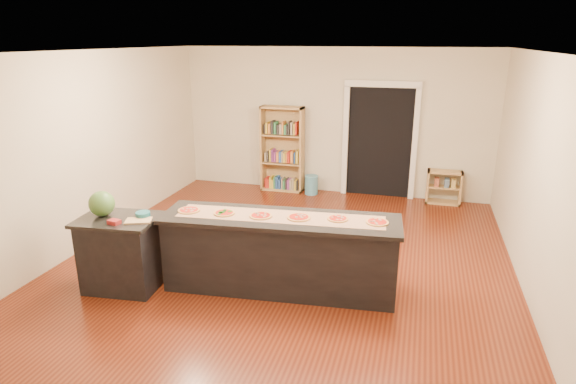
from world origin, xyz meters
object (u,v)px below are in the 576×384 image
(low_shelf, at_px, (444,187))
(watermelon, at_px, (102,204))
(waste_bin, at_px, (311,185))
(side_counter, at_px, (121,253))
(kitchen_island, at_px, (280,253))
(bookshelf, at_px, (282,149))

(low_shelf, xyz_separation_m, watermelon, (-4.10, -4.36, 0.76))
(low_shelf, relative_size, waste_bin, 1.66)
(side_counter, bearing_deg, waste_bin, 66.33)
(kitchen_island, bearing_deg, low_shelf, 57.18)
(side_counter, height_order, bookshelf, bookshelf)
(bookshelf, bearing_deg, low_shelf, 0.30)
(bookshelf, bearing_deg, waste_bin, -9.03)
(kitchen_island, distance_m, bookshelf, 4.04)
(waste_bin, bearing_deg, low_shelf, 2.67)
(kitchen_island, distance_m, low_shelf, 4.38)
(kitchen_island, bearing_deg, waste_bin, 91.78)
(bookshelf, xyz_separation_m, low_shelf, (3.12, 0.02, -0.53))
(kitchen_island, relative_size, side_counter, 3.06)
(side_counter, bearing_deg, low_shelf, 42.88)
(side_counter, bearing_deg, kitchen_island, 9.41)
(waste_bin, xyz_separation_m, watermelon, (-1.61, -4.24, 0.88))
(bookshelf, bearing_deg, watermelon, -102.72)
(low_shelf, distance_m, watermelon, 6.03)
(kitchen_island, distance_m, watermelon, 2.21)
(bookshelf, distance_m, watermelon, 4.46)
(low_shelf, distance_m, waste_bin, 2.50)
(kitchen_island, bearing_deg, watermelon, -172.46)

